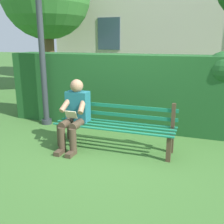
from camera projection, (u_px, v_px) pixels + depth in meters
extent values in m
plane|color=#3D6B2D|center=(114.00, 149.00, 4.46)|extent=(60.00, 60.00, 0.00)
cube|color=#4C3828|center=(169.00, 149.00, 3.96)|extent=(0.07, 0.07, 0.41)
cube|color=#4C3828|center=(60.00, 135.00, 4.55)|extent=(0.07, 0.07, 0.41)
cube|color=#4C3828|center=(172.00, 141.00, 4.27)|extent=(0.07, 0.07, 0.41)
cube|color=#4C3828|center=(69.00, 129.00, 4.87)|extent=(0.07, 0.07, 0.41)
cube|color=#197251|center=(118.00, 122.00, 4.56)|extent=(2.03, 0.06, 0.02)
cube|color=#197251|center=(115.00, 124.00, 4.42)|extent=(2.03, 0.06, 0.02)
cube|color=#197251|center=(113.00, 127.00, 4.29)|extent=(2.03, 0.06, 0.02)
cube|color=#197251|center=(109.00, 130.00, 4.15)|extent=(2.03, 0.06, 0.02)
cube|color=#4C3828|center=(173.00, 115.00, 4.20)|extent=(0.06, 0.06, 0.39)
cube|color=#4C3828|center=(70.00, 106.00, 4.79)|extent=(0.06, 0.06, 0.39)
cube|color=#197251|center=(118.00, 115.00, 4.51)|extent=(2.03, 0.02, 0.06)
cube|color=#197251|center=(118.00, 106.00, 4.47)|extent=(2.03, 0.02, 0.06)
cube|color=#1E6672|center=(78.00, 106.00, 4.51)|extent=(0.38, 0.22, 0.52)
sphere|color=#A57A5B|center=(77.00, 86.00, 4.40)|extent=(0.22, 0.22, 0.22)
cylinder|color=#473828|center=(78.00, 124.00, 4.35)|extent=(0.13, 0.42, 0.13)
cylinder|color=#473828|center=(68.00, 123.00, 4.42)|extent=(0.13, 0.42, 0.13)
cylinder|color=#473828|center=(73.00, 141.00, 4.22)|extent=(0.12, 0.12, 0.43)
cylinder|color=#473828|center=(62.00, 140.00, 4.29)|extent=(0.12, 0.12, 0.43)
cube|color=#473828|center=(71.00, 153.00, 4.20)|extent=(0.10, 0.24, 0.07)
cube|color=#473828|center=(60.00, 152.00, 4.26)|extent=(0.10, 0.24, 0.07)
cylinder|color=#A57A5B|center=(82.00, 105.00, 4.32)|extent=(0.14, 0.32, 0.26)
cylinder|color=#A57A5B|center=(66.00, 104.00, 4.42)|extent=(0.14, 0.32, 0.26)
cube|color=beige|center=(71.00, 115.00, 4.30)|extent=(0.20, 0.07, 0.13)
cube|color=#1E5123|center=(135.00, 91.00, 5.48)|extent=(5.50, 0.71, 1.51)
sphere|color=#1E5123|center=(223.00, 69.00, 4.72)|extent=(0.63, 0.63, 0.63)
sphere|color=#1E5123|center=(76.00, 67.00, 5.86)|extent=(0.56, 0.56, 0.56)
cube|color=#334756|center=(109.00, 34.00, 10.15)|extent=(0.90, 0.04, 1.20)
cylinder|color=brown|center=(50.00, 57.00, 9.14)|extent=(0.36, 0.36, 2.46)
sphere|color=#387A33|center=(35.00, 5.00, 9.31)|extent=(1.78, 1.78, 1.78)
cylinder|color=#2D3338|center=(47.00, 121.00, 5.80)|extent=(0.22, 0.22, 0.10)
cylinder|color=#2D3338|center=(42.00, 58.00, 5.43)|extent=(0.12, 0.12, 2.84)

